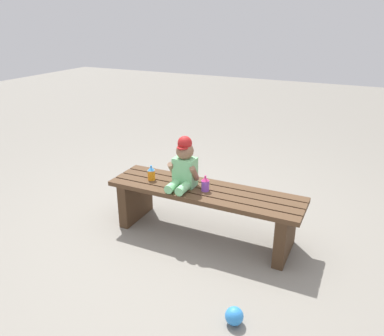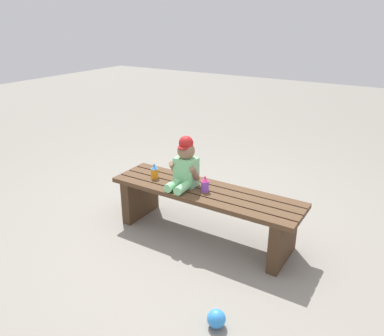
{
  "view_description": "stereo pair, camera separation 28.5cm",
  "coord_description": "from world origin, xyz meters",
  "px_view_note": "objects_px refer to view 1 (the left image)",
  "views": [
    {
      "loc": [
        1.06,
        -2.44,
        1.65
      ],
      "look_at": [
        -0.08,
        -0.05,
        0.58
      ],
      "focal_mm": 35.61,
      "sensor_mm": 36.0,
      "label": 1
    },
    {
      "loc": [
        1.31,
        -2.3,
        1.65
      ],
      "look_at": [
        -0.08,
        -0.05,
        0.58
      ],
      "focal_mm": 35.61,
      "sensor_mm": 36.0,
      "label": 2
    }
  ],
  "objects_px": {
    "child_figure": "(184,165)",
    "sippy_cup_right": "(205,184)",
    "sippy_cup_left": "(151,173)",
    "toy_ball": "(234,316)",
    "park_bench": "(204,204)"
  },
  "relations": [
    {
      "from": "child_figure",
      "to": "sippy_cup_left",
      "type": "relative_size",
      "value": 3.26
    },
    {
      "from": "park_bench",
      "to": "sippy_cup_right",
      "type": "relative_size",
      "value": 12.32
    },
    {
      "from": "child_figure",
      "to": "sippy_cup_right",
      "type": "distance_m",
      "value": 0.22
    },
    {
      "from": "toy_ball",
      "to": "sippy_cup_right",
      "type": "bearing_deg",
      "value": 124.13
    },
    {
      "from": "park_bench",
      "to": "toy_ball",
      "type": "bearing_deg",
      "value": -55.89
    },
    {
      "from": "sippy_cup_right",
      "to": "child_figure",
      "type": "bearing_deg",
      "value": 178.41
    },
    {
      "from": "sippy_cup_left",
      "to": "sippy_cup_right",
      "type": "xyz_separation_m",
      "value": [
        0.48,
        0.0,
        0.0
      ]
    },
    {
      "from": "child_figure",
      "to": "toy_ball",
      "type": "relative_size",
      "value": 3.76
    },
    {
      "from": "sippy_cup_left",
      "to": "toy_ball",
      "type": "bearing_deg",
      "value": -37.82
    },
    {
      "from": "sippy_cup_left",
      "to": "park_bench",
      "type": "bearing_deg",
      "value": 2.63
    },
    {
      "from": "park_bench",
      "to": "sippy_cup_left",
      "type": "bearing_deg",
      "value": -177.37
    },
    {
      "from": "sippy_cup_right",
      "to": "sippy_cup_left",
      "type": "bearing_deg",
      "value": 180.0
    },
    {
      "from": "child_figure",
      "to": "toy_ball",
      "type": "distance_m",
      "value": 1.18
    },
    {
      "from": "park_bench",
      "to": "toy_ball",
      "type": "height_order",
      "value": "park_bench"
    },
    {
      "from": "sippy_cup_left",
      "to": "toy_ball",
      "type": "height_order",
      "value": "sippy_cup_left"
    }
  ]
}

